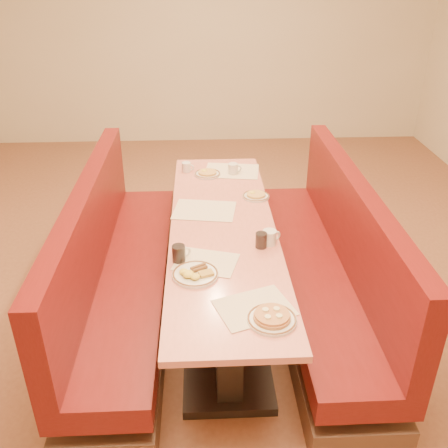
{
  "coord_description": "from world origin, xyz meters",
  "views": [
    {
      "loc": [
        -0.14,
        -2.93,
        2.35
      ],
      "look_at": [
        0.0,
        -0.15,
        0.85
      ],
      "focal_mm": 40.0,
      "sensor_mm": 36.0,
      "label": 1
    }
  ],
  "objects_px": {
    "pancake_plate": "(272,318)",
    "eggs_plate": "(195,274)",
    "coffee_mug_d": "(187,167)",
    "soda_tumbler_near": "(179,254)",
    "soda_tumbler_mid": "(261,240)",
    "booth_left": "(119,277)",
    "coffee_mug_a": "(270,237)",
    "diner_table": "(223,273)",
    "booth_right": "(325,272)",
    "coffee_mug_c": "(233,169)",
    "coffee_mug_b": "(180,253)"
  },
  "relations": [
    {
      "from": "booth_left",
      "to": "coffee_mug_a",
      "type": "height_order",
      "value": "booth_left"
    },
    {
      "from": "coffee_mug_b",
      "to": "coffee_mug_d",
      "type": "distance_m",
      "value": 1.37
    },
    {
      "from": "coffee_mug_c",
      "to": "soda_tumbler_mid",
      "type": "bearing_deg",
      "value": -87.66
    },
    {
      "from": "booth_right",
      "to": "coffee_mug_a",
      "type": "distance_m",
      "value": 0.67
    },
    {
      "from": "booth_left",
      "to": "coffee_mug_c",
      "type": "relative_size",
      "value": 21.64
    },
    {
      "from": "booth_right",
      "to": "soda_tumbler_mid",
      "type": "relative_size",
      "value": 25.36
    },
    {
      "from": "eggs_plate",
      "to": "coffee_mug_b",
      "type": "xyz_separation_m",
      "value": [
        -0.09,
        0.19,
        0.03
      ]
    },
    {
      "from": "diner_table",
      "to": "coffee_mug_b",
      "type": "distance_m",
      "value": 0.64
    },
    {
      "from": "soda_tumbler_near",
      "to": "diner_table",
      "type": "bearing_deg",
      "value": 56.35
    },
    {
      "from": "eggs_plate",
      "to": "coffee_mug_d",
      "type": "height_order",
      "value": "coffee_mug_d"
    },
    {
      "from": "coffee_mug_a",
      "to": "pancake_plate",
      "type": "bearing_deg",
      "value": -119.89
    },
    {
      "from": "diner_table",
      "to": "eggs_plate",
      "type": "xyz_separation_m",
      "value": [
        -0.19,
        -0.58,
        0.39
      ]
    },
    {
      "from": "coffee_mug_a",
      "to": "coffee_mug_b",
      "type": "xyz_separation_m",
      "value": [
        -0.56,
        -0.15,
        -0.0
      ]
    },
    {
      "from": "booth_right",
      "to": "coffee_mug_a",
      "type": "height_order",
      "value": "booth_right"
    },
    {
      "from": "booth_right",
      "to": "coffee_mug_b",
      "type": "xyz_separation_m",
      "value": [
        -1.01,
        -0.39,
        0.43
      ]
    },
    {
      "from": "eggs_plate",
      "to": "coffee_mug_d",
      "type": "xyz_separation_m",
      "value": [
        -0.07,
        1.56,
        0.03
      ]
    },
    {
      "from": "coffee_mug_c",
      "to": "soda_tumbler_mid",
      "type": "distance_m",
      "value": 1.19
    },
    {
      "from": "booth_right",
      "to": "soda_tumbler_mid",
      "type": "distance_m",
      "value": 0.73
    },
    {
      "from": "diner_table",
      "to": "coffee_mug_c",
      "type": "bearing_deg",
      "value": 81.93
    },
    {
      "from": "diner_table",
      "to": "booth_right",
      "type": "relative_size",
      "value": 1.0
    },
    {
      "from": "pancake_plate",
      "to": "coffee_mug_d",
      "type": "bearing_deg",
      "value": 102.99
    },
    {
      "from": "booth_left",
      "to": "coffee_mug_a",
      "type": "distance_m",
      "value": 1.13
    },
    {
      "from": "coffee_mug_b",
      "to": "booth_left",
      "type": "bearing_deg",
      "value": 123.38
    },
    {
      "from": "booth_right",
      "to": "coffee_mug_a",
      "type": "relative_size",
      "value": 20.87
    },
    {
      "from": "coffee_mug_b",
      "to": "coffee_mug_c",
      "type": "height_order",
      "value": "coffee_mug_c"
    },
    {
      "from": "eggs_plate",
      "to": "soda_tumbler_mid",
      "type": "relative_size",
      "value": 2.68
    },
    {
      "from": "diner_table",
      "to": "pancake_plate",
      "type": "distance_m",
      "value": 1.08
    },
    {
      "from": "coffee_mug_a",
      "to": "soda_tumbler_mid",
      "type": "bearing_deg",
      "value": -170.2
    },
    {
      "from": "pancake_plate",
      "to": "coffee_mug_c",
      "type": "bearing_deg",
      "value": 92.03
    },
    {
      "from": "pancake_plate",
      "to": "diner_table",
      "type": "bearing_deg",
      "value": 101.22
    },
    {
      "from": "soda_tumbler_near",
      "to": "coffee_mug_a",
      "type": "bearing_deg",
      "value": 17.73
    },
    {
      "from": "pancake_plate",
      "to": "coffee_mug_d",
      "type": "height_order",
      "value": "coffee_mug_d"
    },
    {
      "from": "pancake_plate",
      "to": "coffee_mug_a",
      "type": "bearing_deg",
      "value": 83.41
    },
    {
      "from": "eggs_plate",
      "to": "booth_right",
      "type": "bearing_deg",
      "value": 32.26
    },
    {
      "from": "pancake_plate",
      "to": "eggs_plate",
      "type": "relative_size",
      "value": 0.94
    },
    {
      "from": "eggs_plate",
      "to": "soda_tumbler_near",
      "type": "distance_m",
      "value": 0.19
    },
    {
      "from": "diner_table",
      "to": "coffee_mug_d",
      "type": "relative_size",
      "value": 24.13
    },
    {
      "from": "booth_left",
      "to": "pancake_plate",
      "type": "distance_m",
      "value": 1.42
    },
    {
      "from": "pancake_plate",
      "to": "soda_tumbler_near",
      "type": "relative_size",
      "value": 2.3
    },
    {
      "from": "coffee_mug_a",
      "to": "coffee_mug_b",
      "type": "distance_m",
      "value": 0.58
    },
    {
      "from": "booth_left",
      "to": "coffee_mug_c",
      "type": "bearing_deg",
      "value": 46.61
    },
    {
      "from": "diner_table",
      "to": "soda_tumbler_mid",
      "type": "bearing_deg",
      "value": -51.24
    },
    {
      "from": "soda_tumbler_near",
      "to": "soda_tumbler_mid",
      "type": "height_order",
      "value": "soda_tumbler_near"
    },
    {
      "from": "diner_table",
      "to": "coffee_mug_d",
      "type": "distance_m",
      "value": 1.09
    },
    {
      "from": "coffee_mug_b",
      "to": "booth_right",
      "type": "bearing_deg",
      "value": 5.32
    },
    {
      "from": "booth_right",
      "to": "coffee_mug_c",
      "type": "relative_size",
      "value": 21.64
    },
    {
      "from": "diner_table",
      "to": "booth_left",
      "type": "height_order",
      "value": "booth_left"
    },
    {
      "from": "booth_right",
      "to": "soda_tumbler_near",
      "type": "distance_m",
      "value": 1.18
    },
    {
      "from": "eggs_plate",
      "to": "coffee_mug_a",
      "type": "xyz_separation_m",
      "value": [
        0.47,
        0.34,
        0.03
      ]
    },
    {
      "from": "pancake_plate",
      "to": "eggs_plate",
      "type": "bearing_deg",
      "value": 132.85
    }
  ]
}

